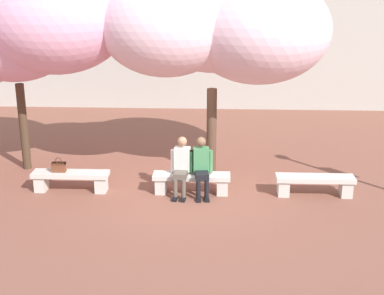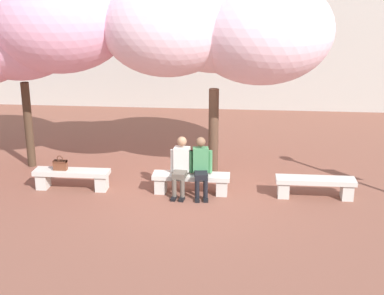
{
  "view_description": "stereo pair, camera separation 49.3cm",
  "coord_description": "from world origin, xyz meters",
  "px_view_note": "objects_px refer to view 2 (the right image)",
  "views": [
    {
      "loc": [
        0.55,
        -10.99,
        4.57
      ],
      "look_at": [
        0.0,
        0.2,
        1.0
      ],
      "focal_mm": 50.0,
      "sensor_mm": 36.0,
      "label": 1
    },
    {
      "loc": [
        1.04,
        -10.95,
        4.57
      ],
      "look_at": [
        0.0,
        0.2,
        1.0
      ],
      "focal_mm": 50.0,
      "sensor_mm": 36.0,
      "label": 2
    }
  ],
  "objects_px": {
    "stone_bench_west_end": "(72,176)",
    "cherry_tree_main": "(223,28)",
    "person_seated_left": "(181,164)",
    "person_seated_right": "(201,165)",
    "stone_bench_center": "(315,185)",
    "stone_bench_near_west": "(191,180)",
    "cherry_tree_secondary": "(19,29)",
    "handbag": "(60,164)"
  },
  "relations": [
    {
      "from": "stone_bench_center",
      "to": "stone_bench_near_west",
      "type": "bearing_deg",
      "value": 180.0
    },
    {
      "from": "stone_bench_center",
      "to": "handbag",
      "type": "height_order",
      "value": "handbag"
    },
    {
      "from": "person_seated_right",
      "to": "stone_bench_near_west",
      "type": "bearing_deg",
      "value": 166.22
    },
    {
      "from": "stone_bench_west_end",
      "to": "cherry_tree_main",
      "type": "relative_size",
      "value": 0.33
    },
    {
      "from": "person_seated_right",
      "to": "cherry_tree_main",
      "type": "xyz_separation_m",
      "value": [
        0.38,
        1.33,
        2.79
      ]
    },
    {
      "from": "stone_bench_west_end",
      "to": "person_seated_right",
      "type": "height_order",
      "value": "person_seated_right"
    },
    {
      "from": "person_seated_right",
      "to": "stone_bench_center",
      "type": "bearing_deg",
      "value": 1.22
    },
    {
      "from": "handbag",
      "to": "stone_bench_west_end",
      "type": "bearing_deg",
      "value": -0.53
    },
    {
      "from": "person_seated_left",
      "to": "cherry_tree_main",
      "type": "bearing_deg",
      "value": 58.5
    },
    {
      "from": "stone_bench_near_west",
      "to": "person_seated_right",
      "type": "height_order",
      "value": "person_seated_right"
    },
    {
      "from": "person_seated_right",
      "to": "cherry_tree_secondary",
      "type": "xyz_separation_m",
      "value": [
        -4.35,
        1.32,
        2.72
      ]
    },
    {
      "from": "stone_bench_near_west",
      "to": "person_seated_left",
      "type": "relative_size",
      "value": 1.32
    },
    {
      "from": "handbag",
      "to": "person_seated_right",
      "type": "bearing_deg",
      "value": -1.0
    },
    {
      "from": "handbag",
      "to": "cherry_tree_secondary",
      "type": "height_order",
      "value": "cherry_tree_secondary"
    },
    {
      "from": "stone_bench_near_west",
      "to": "cherry_tree_secondary",
      "type": "distance_m",
      "value": 5.34
    },
    {
      "from": "person_seated_left",
      "to": "stone_bench_near_west",
      "type": "bearing_deg",
      "value": 13.91
    },
    {
      "from": "stone_bench_near_west",
      "to": "person_seated_right",
      "type": "bearing_deg",
      "value": -13.78
    },
    {
      "from": "stone_bench_center",
      "to": "cherry_tree_secondary",
      "type": "bearing_deg",
      "value": 169.48
    },
    {
      "from": "stone_bench_center",
      "to": "person_seated_left",
      "type": "xyz_separation_m",
      "value": [
        -2.91,
        -0.05,
        0.4
      ]
    },
    {
      "from": "person_seated_left",
      "to": "person_seated_right",
      "type": "xyz_separation_m",
      "value": [
        0.43,
        0.0,
        0.0
      ]
    },
    {
      "from": "stone_bench_center",
      "to": "handbag",
      "type": "distance_m",
      "value": 5.65
    },
    {
      "from": "stone_bench_near_west",
      "to": "cherry_tree_main",
      "type": "relative_size",
      "value": 0.33
    },
    {
      "from": "cherry_tree_main",
      "to": "cherry_tree_secondary",
      "type": "xyz_separation_m",
      "value": [
        -4.74,
        -0.01,
        -0.07
      ]
    },
    {
      "from": "person_seated_left",
      "to": "cherry_tree_secondary",
      "type": "distance_m",
      "value": 4.95
    },
    {
      "from": "stone_bench_west_end",
      "to": "stone_bench_center",
      "type": "relative_size",
      "value": 1.0
    },
    {
      "from": "cherry_tree_main",
      "to": "person_seated_right",
      "type": "bearing_deg",
      "value": -106.1
    },
    {
      "from": "person_seated_right",
      "to": "person_seated_left",
      "type": "bearing_deg",
      "value": -179.98
    },
    {
      "from": "person_seated_left",
      "to": "person_seated_right",
      "type": "distance_m",
      "value": 0.43
    },
    {
      "from": "stone_bench_near_west",
      "to": "cherry_tree_secondary",
      "type": "xyz_separation_m",
      "value": [
        -4.14,
        1.27,
        3.12
      ]
    },
    {
      "from": "stone_bench_west_end",
      "to": "person_seated_left",
      "type": "xyz_separation_m",
      "value": [
        2.48,
        -0.05,
        0.4
      ]
    },
    {
      "from": "cherry_tree_main",
      "to": "cherry_tree_secondary",
      "type": "relative_size",
      "value": 0.98
    },
    {
      "from": "person_seated_right",
      "to": "cherry_tree_secondary",
      "type": "bearing_deg",
      "value": 163.09
    },
    {
      "from": "person_seated_left",
      "to": "person_seated_right",
      "type": "bearing_deg",
      "value": 0.02
    },
    {
      "from": "cherry_tree_main",
      "to": "stone_bench_center",
      "type": "bearing_deg",
      "value": -31.3
    },
    {
      "from": "person_seated_right",
      "to": "cherry_tree_secondary",
      "type": "distance_m",
      "value": 5.3
    },
    {
      "from": "stone_bench_center",
      "to": "cherry_tree_main",
      "type": "relative_size",
      "value": 0.33
    },
    {
      "from": "cherry_tree_secondary",
      "to": "handbag",
      "type": "bearing_deg",
      "value": -46.88
    },
    {
      "from": "stone_bench_west_end",
      "to": "stone_bench_near_west",
      "type": "height_order",
      "value": "same"
    },
    {
      "from": "stone_bench_near_west",
      "to": "cherry_tree_secondary",
      "type": "relative_size",
      "value": 0.32
    },
    {
      "from": "handbag",
      "to": "person_seated_left",
      "type": "bearing_deg",
      "value": -1.16
    },
    {
      "from": "person_seated_left",
      "to": "handbag",
      "type": "bearing_deg",
      "value": 178.84
    },
    {
      "from": "stone_bench_west_end",
      "to": "stone_bench_center",
      "type": "bearing_deg",
      "value": 0.0
    }
  ]
}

